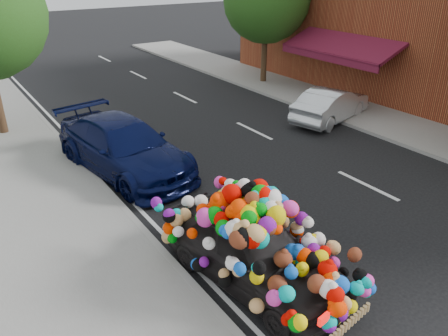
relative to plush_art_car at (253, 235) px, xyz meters
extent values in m
plane|color=black|center=(1.30, 1.30, -1.00)|extent=(100.00, 100.00, 0.00)
cube|color=gray|center=(-3.00, 1.30, -0.94)|extent=(4.00, 60.00, 0.12)
cube|color=gray|center=(-1.05, 1.30, -0.94)|extent=(0.15, 60.00, 0.13)
cube|color=gray|center=(9.50, 4.30, -0.94)|extent=(3.00, 40.00, 0.12)
cube|color=#5B1126|center=(10.00, 7.30, 1.35)|extent=(1.62, 5.20, 0.75)
cube|color=#5B1126|center=(9.25, 7.30, 0.95)|extent=(0.06, 5.20, 0.35)
cylinder|color=#332114|center=(9.30, 11.30, 0.32)|extent=(0.28, 0.28, 2.64)
imported|color=black|center=(0.00, 0.00, -0.34)|extent=(2.11, 4.07, 1.32)
cube|color=red|center=(-0.24, -2.02, -0.22)|extent=(0.23, 0.09, 0.14)
cube|color=red|center=(0.81, -1.86, -0.22)|extent=(0.23, 0.09, 0.14)
cube|color=yellow|center=(0.29, -1.95, -0.52)|extent=(0.34, 0.09, 0.12)
imported|color=black|center=(-0.11, 5.80, -0.26)|extent=(2.87, 5.37, 1.48)
imported|color=silver|center=(7.94, 5.59, -0.38)|extent=(3.97, 2.23, 1.24)
camera|label=1|loc=(-4.10, -5.15, 4.49)|focal=35.00mm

